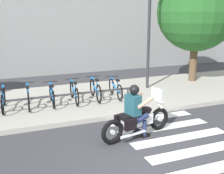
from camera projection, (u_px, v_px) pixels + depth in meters
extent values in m
plane|color=#38383D|center=(157.00, 159.00, 6.64)|extent=(48.00, 48.00, 0.00)
cube|color=#A8A399|center=(90.00, 99.00, 11.02)|extent=(24.00, 4.40, 0.15)
cube|color=white|center=(223.00, 166.00, 6.35)|extent=(2.80, 0.40, 0.01)
cube|color=white|center=(199.00, 150.00, 7.06)|extent=(2.80, 0.40, 0.01)
cube|color=white|center=(180.00, 138.00, 7.78)|extent=(2.80, 0.40, 0.01)
cube|color=white|center=(164.00, 127.00, 8.50)|extent=(2.80, 0.40, 0.01)
cube|color=white|center=(150.00, 118.00, 9.22)|extent=(2.80, 0.40, 0.01)
torus|color=black|center=(159.00, 119.00, 8.24)|extent=(0.66, 0.26, 0.65)
cylinder|color=silver|center=(159.00, 119.00, 8.24)|extent=(0.14, 0.12, 0.12)
torus|color=black|center=(112.00, 132.00, 7.34)|extent=(0.66, 0.26, 0.65)
cylinder|color=silver|center=(112.00, 132.00, 7.34)|extent=(0.14, 0.12, 0.12)
cube|color=silver|center=(137.00, 120.00, 7.75)|extent=(0.93, 0.47, 0.28)
ellipsoid|color=black|center=(144.00, 111.00, 7.82)|extent=(0.57, 0.39, 0.22)
cube|color=black|center=(131.00, 116.00, 7.59)|extent=(0.61, 0.40, 0.10)
cube|color=black|center=(120.00, 119.00, 7.70)|extent=(0.34, 0.19, 0.28)
cube|color=black|center=(131.00, 124.00, 7.35)|extent=(0.34, 0.19, 0.28)
cylinder|color=silver|center=(156.00, 100.00, 8.00)|extent=(0.17, 0.61, 0.03)
sphere|color=white|center=(161.00, 106.00, 8.17)|extent=(0.18, 0.18, 0.18)
cube|color=silver|center=(157.00, 94.00, 7.98)|extent=(0.13, 0.40, 0.32)
cylinder|color=silver|center=(134.00, 134.00, 7.53)|extent=(0.79, 0.26, 0.08)
cube|color=#1E4C59|center=(133.00, 105.00, 7.56)|extent=(0.34, 0.45, 0.52)
sphere|color=black|center=(134.00, 90.00, 7.48)|extent=(0.26, 0.26, 0.26)
cylinder|color=tan|center=(135.00, 98.00, 7.84)|extent=(0.53, 0.21, 0.26)
cylinder|color=tan|center=(146.00, 103.00, 7.49)|extent=(0.53, 0.21, 0.26)
cylinder|color=#1E284C|center=(133.00, 115.00, 7.86)|extent=(0.46, 0.24, 0.24)
cylinder|color=#1E284C|center=(137.00, 125.00, 8.00)|extent=(0.11, 0.11, 0.47)
cube|color=black|center=(138.00, 132.00, 8.08)|extent=(0.26, 0.15, 0.08)
cylinder|color=#1E284C|center=(141.00, 119.00, 7.60)|extent=(0.46, 0.24, 0.24)
cylinder|color=#1E284C|center=(144.00, 129.00, 7.75)|extent=(0.11, 0.11, 0.47)
cube|color=black|center=(145.00, 136.00, 7.82)|extent=(0.26, 0.15, 0.08)
torus|color=black|center=(4.00, 96.00, 9.91)|extent=(0.11, 0.65, 0.65)
torus|color=black|center=(2.00, 105.00, 8.99)|extent=(0.11, 0.65, 0.65)
cylinder|color=blue|center=(3.00, 98.00, 9.44)|extent=(0.14, 0.88, 0.24)
cylinder|color=blue|center=(2.00, 95.00, 9.17)|extent=(0.04, 0.04, 0.40)
cube|color=black|center=(1.00, 89.00, 9.12)|extent=(0.12, 0.21, 0.06)
cylinder|color=black|center=(3.00, 84.00, 9.71)|extent=(0.48, 0.07, 0.03)
cube|color=blue|center=(3.00, 86.00, 9.82)|extent=(0.10, 0.29, 0.04)
torus|color=black|center=(28.00, 94.00, 10.21)|extent=(0.11, 0.64, 0.64)
torus|color=black|center=(29.00, 102.00, 9.26)|extent=(0.11, 0.64, 0.64)
cylinder|color=blue|center=(28.00, 96.00, 9.72)|extent=(0.14, 0.92, 0.25)
cylinder|color=blue|center=(28.00, 93.00, 9.44)|extent=(0.04, 0.04, 0.39)
cube|color=black|center=(28.00, 87.00, 9.39)|extent=(0.12, 0.21, 0.06)
cylinder|color=black|center=(27.00, 82.00, 10.01)|extent=(0.48, 0.07, 0.03)
cube|color=blue|center=(27.00, 84.00, 10.13)|extent=(0.10, 0.29, 0.04)
torus|color=black|center=(51.00, 92.00, 10.47)|extent=(0.10, 0.61, 0.61)
torus|color=black|center=(53.00, 100.00, 9.57)|extent=(0.10, 0.61, 0.61)
cylinder|color=blue|center=(52.00, 94.00, 10.01)|extent=(0.14, 0.87, 0.24)
cylinder|color=blue|center=(52.00, 91.00, 9.74)|extent=(0.04, 0.04, 0.37)
cube|color=black|center=(52.00, 86.00, 9.70)|extent=(0.12, 0.21, 0.06)
cylinder|color=black|center=(50.00, 82.00, 10.28)|extent=(0.48, 0.07, 0.03)
cube|color=blue|center=(50.00, 83.00, 10.39)|extent=(0.10, 0.29, 0.04)
torus|color=black|center=(72.00, 89.00, 10.79)|extent=(0.11, 0.63, 0.63)
torus|color=black|center=(77.00, 97.00, 9.82)|extent=(0.11, 0.63, 0.63)
cylinder|color=blue|center=(74.00, 91.00, 10.29)|extent=(0.14, 0.93, 0.25)
cylinder|color=blue|center=(75.00, 89.00, 10.01)|extent=(0.04, 0.04, 0.39)
cube|color=black|center=(75.00, 83.00, 9.96)|extent=(0.12, 0.21, 0.06)
cylinder|color=black|center=(72.00, 79.00, 10.58)|extent=(0.48, 0.07, 0.03)
cube|color=blue|center=(72.00, 80.00, 10.70)|extent=(0.10, 0.29, 0.04)
torus|color=black|center=(92.00, 87.00, 11.03)|extent=(0.11, 0.66, 0.66)
torus|color=black|center=(99.00, 94.00, 10.14)|extent=(0.11, 0.66, 0.66)
cylinder|color=blue|center=(95.00, 89.00, 10.57)|extent=(0.14, 0.87, 0.24)
cylinder|color=blue|center=(97.00, 86.00, 10.30)|extent=(0.04, 0.04, 0.40)
cube|color=black|center=(97.00, 80.00, 10.25)|extent=(0.12, 0.21, 0.06)
cylinder|color=black|center=(93.00, 76.00, 10.83)|extent=(0.48, 0.07, 0.03)
cube|color=blue|center=(92.00, 78.00, 10.94)|extent=(0.10, 0.29, 0.04)
torus|color=black|center=(112.00, 86.00, 11.35)|extent=(0.10, 0.60, 0.60)
torus|color=black|center=(120.00, 93.00, 10.40)|extent=(0.10, 0.60, 0.60)
cylinder|color=blue|center=(115.00, 88.00, 10.86)|extent=(0.14, 0.91, 0.25)
cylinder|color=blue|center=(118.00, 85.00, 10.59)|extent=(0.04, 0.04, 0.37)
cube|color=black|center=(118.00, 80.00, 10.54)|extent=(0.12, 0.21, 0.06)
cylinder|color=black|center=(112.00, 76.00, 11.15)|extent=(0.48, 0.07, 0.03)
cube|color=blue|center=(112.00, 78.00, 11.27)|extent=(0.10, 0.29, 0.04)
cylinder|color=#333338|center=(55.00, 96.00, 9.50)|extent=(5.30, 0.07, 0.07)
cylinder|color=#333338|center=(128.00, 94.00, 10.49)|extent=(0.06, 0.06, 0.45)
cylinder|color=#2D2D33|center=(149.00, 38.00, 11.80)|extent=(0.12, 0.12, 4.44)
cylinder|color=brown|center=(193.00, 62.00, 13.39)|extent=(0.34, 0.34, 2.03)
sphere|color=#235B23|center=(197.00, 12.00, 12.83)|extent=(3.47, 3.47, 3.47)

